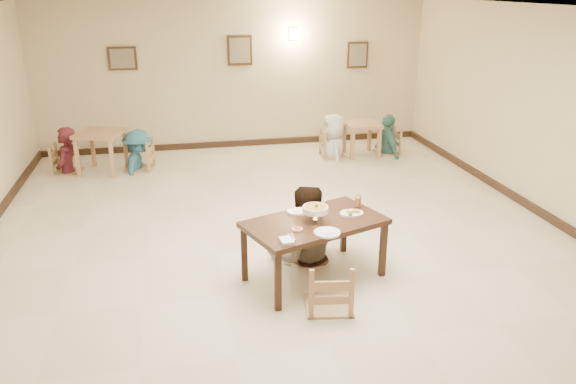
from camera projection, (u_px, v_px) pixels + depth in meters
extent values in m
plane|color=beige|center=(284.00, 246.00, 7.45)|extent=(10.00, 10.00, 0.00)
plane|color=white|center=(283.00, 9.00, 6.40)|extent=(10.00, 10.00, 0.00)
plane|color=beige|center=(235.00, 75.00, 11.51)|extent=(10.00, 0.00, 10.00)
plane|color=beige|center=(569.00, 121.00, 7.69)|extent=(0.00, 10.00, 10.00)
cube|color=black|center=(238.00, 143.00, 11.98)|extent=(8.00, 0.06, 0.12)
cube|color=black|center=(550.00, 218.00, 8.19)|extent=(0.06, 10.00, 0.12)
cube|color=#372516|center=(122.00, 58.00, 10.91)|extent=(0.55, 0.03, 0.45)
cube|color=gray|center=(122.00, 59.00, 10.89)|extent=(0.45, 0.01, 0.37)
cube|color=#372516|center=(240.00, 50.00, 11.31)|extent=(0.50, 0.03, 0.60)
cube|color=gray|center=(240.00, 51.00, 11.30)|extent=(0.41, 0.01, 0.49)
cube|color=#372516|center=(358.00, 55.00, 11.85)|extent=(0.45, 0.03, 0.55)
cube|color=gray|center=(358.00, 55.00, 11.83)|extent=(0.37, 0.01, 0.45)
cube|color=#FFD88C|center=(293.00, 34.00, 11.42)|extent=(0.16, 0.05, 0.22)
cube|color=#371E12|center=(315.00, 223.00, 6.41)|extent=(1.77, 1.36, 0.06)
cube|color=#371E12|center=(278.00, 282.00, 5.88)|extent=(0.07, 0.07, 0.67)
cube|color=#371E12|center=(383.00, 250.00, 6.60)|extent=(0.07, 0.07, 0.67)
cube|color=#371E12|center=(244.00, 254.00, 6.49)|extent=(0.07, 0.07, 0.67)
cube|color=#371E12|center=(344.00, 227.00, 7.20)|extent=(0.07, 0.07, 0.67)
cube|color=tan|center=(302.00, 223.00, 7.13)|extent=(0.43, 0.43, 0.05)
cube|color=tan|center=(330.00, 266.00, 5.89)|extent=(0.50, 0.50, 0.05)
imported|color=gray|center=(304.00, 186.00, 6.84)|extent=(0.94, 0.74, 1.91)
torus|color=silver|center=(315.00, 212.00, 6.33)|extent=(0.23, 0.23, 0.01)
cylinder|color=silver|center=(315.00, 220.00, 6.37)|extent=(0.06, 0.06, 0.03)
cone|color=#FFA526|center=(315.00, 217.00, 6.35)|extent=(0.03, 0.03, 0.05)
cylinder|color=white|center=(315.00, 209.00, 6.32)|extent=(0.29, 0.29, 0.07)
cylinder|color=#C06D1E|center=(315.00, 207.00, 6.31)|extent=(0.25, 0.25, 0.02)
sphere|color=#2D7223|center=(316.00, 206.00, 6.29)|extent=(0.04, 0.04, 0.04)
cylinder|color=silver|center=(324.00, 202.00, 6.37)|extent=(0.14, 0.08, 0.09)
cylinder|color=silver|center=(322.00, 215.00, 6.41)|extent=(0.01, 0.01, 0.13)
cylinder|color=silver|center=(306.00, 216.00, 6.38)|extent=(0.01, 0.01, 0.13)
cylinder|color=silver|center=(317.00, 220.00, 6.26)|extent=(0.01, 0.01, 0.13)
cylinder|color=white|center=(299.00, 211.00, 6.63)|extent=(0.29, 0.29, 0.02)
ellipsoid|color=white|center=(299.00, 211.00, 6.63)|extent=(0.19, 0.16, 0.07)
cylinder|color=white|center=(327.00, 233.00, 6.07)|extent=(0.29, 0.29, 0.02)
ellipsoid|color=white|center=(327.00, 232.00, 6.07)|extent=(0.19, 0.16, 0.07)
cylinder|color=white|center=(352.00, 213.00, 6.57)|extent=(0.28, 0.28, 0.02)
sphere|color=#2D7223|center=(350.00, 214.00, 6.49)|extent=(0.05, 0.05, 0.05)
cylinder|color=white|center=(297.00, 229.00, 6.16)|extent=(0.11, 0.11, 0.02)
cylinder|color=#A51808|center=(297.00, 228.00, 6.16)|extent=(0.09, 0.09, 0.01)
cube|color=white|center=(287.00, 241.00, 5.87)|extent=(0.15, 0.19, 0.03)
cube|color=silver|center=(290.00, 237.00, 5.96)|extent=(0.02, 0.19, 0.01)
cube|color=silver|center=(293.00, 237.00, 5.97)|extent=(0.02, 0.19, 0.01)
cylinder|color=white|center=(358.00, 201.00, 6.77)|extent=(0.08, 0.08, 0.15)
cylinder|color=orange|center=(358.00, 202.00, 6.77)|extent=(0.07, 0.07, 0.11)
cube|color=tan|center=(100.00, 133.00, 10.12)|extent=(0.96, 0.96, 0.06)
cube|color=tan|center=(77.00, 158.00, 9.99)|extent=(0.07, 0.07, 0.70)
cube|color=tan|center=(112.00, 159.00, 9.93)|extent=(0.07, 0.07, 0.70)
cube|color=tan|center=(93.00, 148.00, 10.58)|extent=(0.07, 0.07, 0.70)
cube|color=tan|center=(126.00, 149.00, 10.52)|extent=(0.07, 0.07, 0.70)
cube|color=tan|center=(362.00, 124.00, 11.15)|extent=(0.67, 0.67, 0.06)
cube|color=tan|center=(352.00, 145.00, 10.96)|extent=(0.07, 0.07, 0.61)
cube|color=tan|center=(379.00, 143.00, 11.07)|extent=(0.07, 0.07, 0.61)
cube|color=tan|center=(344.00, 138.00, 11.46)|extent=(0.07, 0.07, 0.61)
cube|color=tan|center=(369.00, 137.00, 11.57)|extent=(0.07, 0.07, 0.61)
cube|color=tan|center=(65.00, 148.00, 10.15)|extent=(0.48, 0.48, 0.05)
cube|color=tan|center=(137.00, 144.00, 10.33)|extent=(0.51, 0.51, 0.05)
cube|color=tan|center=(333.00, 134.00, 11.13)|extent=(0.48, 0.48, 0.05)
cube|color=tan|center=(388.00, 132.00, 11.35)|extent=(0.46, 0.46, 0.05)
imported|color=#501924|center=(62.00, 127.00, 10.02)|extent=(0.52, 0.69, 1.71)
imported|color=teal|center=(136.00, 130.00, 10.24)|extent=(0.76, 1.08, 1.52)
imported|color=silver|center=(334.00, 114.00, 10.99)|extent=(0.56, 0.85, 1.74)
imported|color=teal|center=(389.00, 114.00, 11.22)|extent=(0.49, 0.99, 1.63)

